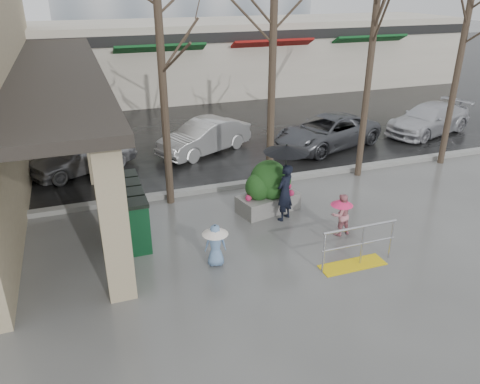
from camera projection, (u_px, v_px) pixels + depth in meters
ground at (281, 250)px, 11.58m from camera, size 120.00×120.00×0.00m
street_asphalt at (142, 82)px, 30.45m from camera, size 120.00×36.00×0.01m
curb at (230, 186)px, 14.98m from camera, size 120.00×0.30×0.15m
canopy_slab at (53, 62)px, 15.48m from camera, size 2.80×18.00×0.25m
pillar_front at (114, 221)px, 9.24m from camera, size 0.55×0.55×3.50m
pillar_back at (93, 130)px, 14.81m from camera, size 0.55×0.55×3.50m
storefront_row at (185, 58)px, 26.77m from camera, size 34.00×6.74×4.00m
handrail at (356, 251)px, 10.81m from camera, size 1.90×0.50×1.03m
tree_west at (159, 23)px, 11.95m from camera, size 3.20×3.20×6.80m
tree_midwest at (274, 14)px, 12.87m from camera, size 3.20×3.20×7.00m
tree_mideast at (374, 25)px, 14.03m from camera, size 3.20×3.20×6.50m
tree_east at (470, 4)px, 14.88m from camera, size 3.20×3.20×7.20m
woman at (286, 174)px, 12.52m from camera, size 1.23×1.23×2.20m
child_pink at (341, 212)px, 12.04m from camera, size 0.58×0.58×1.14m
child_blue at (215, 241)px, 10.72m from camera, size 0.61×0.61×1.04m
planter at (269, 187)px, 13.30m from camera, size 1.89×1.24×1.52m
news_boxes at (133, 210)px, 12.06m from camera, size 0.56×2.42×1.35m
car_a at (82, 154)px, 16.10m from camera, size 3.98×2.95×1.26m
car_b at (204, 137)px, 17.87m from camera, size 4.02×2.89×1.26m
car_c at (327, 132)px, 18.45m from camera, size 4.95×3.34×1.26m
car_d at (429, 119)px, 20.13m from camera, size 4.66×2.92×1.26m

